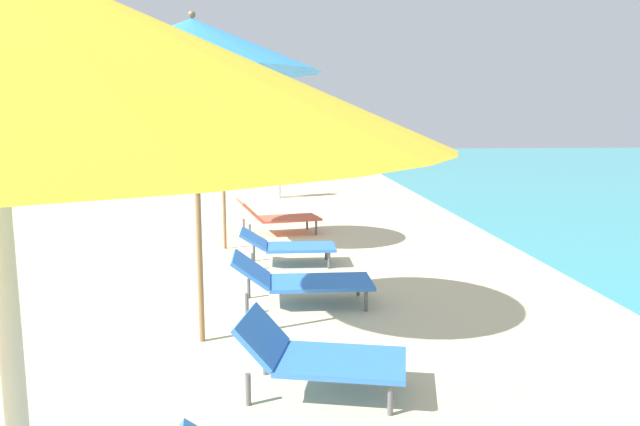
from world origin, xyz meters
name	(u,v)px	position (x,y,z in m)	size (l,w,h in m)	color
umbrella_third	(193,46)	(-0.44, 7.76, 2.59)	(2.16, 2.16, 2.87)	olive
lounger_third_shoreside	(300,279)	(0.49, 8.77, 0.28)	(1.50, 0.67, 0.56)	blue
lounger_third_inland	(318,355)	(0.53, 6.66, 0.29)	(1.30, 0.86, 0.57)	blue
umbrella_farthest	(221,94)	(-0.55, 11.63, 2.33)	(2.01, 2.01, 2.64)	olive
lounger_farthest_shoreside	(277,216)	(0.25, 12.71, 0.31)	(1.48, 0.95, 0.61)	#D8593F
lounger_farthest_inland	(287,245)	(0.38, 10.53, 0.27)	(1.29, 0.61, 0.49)	blue
person_walking_mid	(277,158)	(0.28, 17.43, 0.99)	(0.32, 0.41, 1.63)	silver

